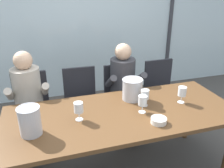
{
  "coord_description": "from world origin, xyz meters",
  "views": [
    {
      "loc": [
        -0.68,
        -1.87,
        1.92
      ],
      "look_at": [
        0.0,
        0.35,
        0.91
      ],
      "focal_mm": 38.04,
      "sensor_mm": 36.0,
      "label": 1
    }
  ],
  "objects": [
    {
      "name": "ground",
      "position": [
        0.0,
        1.0,
        0.0
      ],
      "size": [
        14.0,
        14.0,
        0.0
      ],
      "primitive_type": "plane",
      "color": "#4C4742"
    },
    {
      "name": "window_mullion_right",
      "position": [
        1.67,
        2.11,
        1.3
      ],
      "size": [
        0.06,
        0.06,
        2.6
      ],
      "primitive_type": "cube",
      "color": "#38383D",
      "rests_on": "ground"
    },
    {
      "name": "tasting_bowl",
      "position": [
        0.24,
        -0.27,
        0.78
      ],
      "size": [
        0.14,
        0.14,
        0.05
      ],
      "primitive_type": "cylinder",
      "color": "silver",
      "rests_on": "dining_table"
    },
    {
      "name": "ice_bucket_primary",
      "position": [
        0.19,
        0.24,
        0.88
      ],
      "size": [
        0.22,
        0.22,
        0.23
      ],
      "color": "#B7B7BC",
      "rests_on": "dining_table"
    },
    {
      "name": "person_beige_jumper",
      "position": [
        -0.88,
        0.74,
        0.7
      ],
      "size": [
        0.48,
        0.62,
        1.22
      ],
      "rotation": [
        0.0,
        0.0,
        0.06
      ],
      "color": "#B7AD9E",
      "rests_on": "ground"
    },
    {
      "name": "chair_center",
      "position": [
        0.29,
        0.86,
        0.53
      ],
      "size": [
        0.44,
        0.44,
        0.9
      ],
      "rotation": [
        0.0,
        0.0,
        0.0
      ],
      "color": "#232328",
      "rests_on": "ground"
    },
    {
      "name": "wine_glass_by_right_taster",
      "position": [
        0.65,
        0.01,
        0.88
      ],
      "size": [
        0.08,
        0.08,
        0.17
      ],
      "color": "silver",
      "rests_on": "dining_table"
    },
    {
      "name": "ice_bucket_secondary",
      "position": [
        -0.84,
        -0.11,
        0.88
      ],
      "size": [
        0.19,
        0.19,
        0.25
      ],
      "color": "#B7B7BC",
      "rests_on": "dining_table"
    },
    {
      "name": "wine_glass_near_bucket",
      "position": [
        -0.42,
        -0.01,
        0.88
      ],
      "size": [
        0.08,
        0.08,
        0.17
      ],
      "color": "silver",
      "rests_on": "dining_table"
    },
    {
      "name": "dining_table",
      "position": [
        0.0,
        0.0,
        0.68
      ],
      "size": [
        2.24,
        0.93,
        0.76
      ],
      "color": "brown",
      "rests_on": "ground"
    },
    {
      "name": "wine_glass_center_pour",
      "position": [
        0.18,
        -0.06,
        0.88
      ],
      "size": [
        0.08,
        0.08,
        0.17
      ],
      "color": "silver",
      "rests_on": "dining_table"
    },
    {
      "name": "chair_right_of_center",
      "position": [
        0.89,
        0.88,
        0.53
      ],
      "size": [
        0.44,
        0.44,
        0.9
      ],
      "rotation": [
        0.0,
        0.0,
        0.01
      ],
      "color": "#232328",
      "rests_on": "ground"
    },
    {
      "name": "person_charcoal_jacket",
      "position": [
        0.28,
        0.74,
        0.7
      ],
      "size": [
        0.47,
        0.62,
        1.22
      ],
      "rotation": [
        0.0,
        0.0,
        -0.04
      ],
      "color": "#38383D",
      "rests_on": "ground"
    },
    {
      "name": "chair_left_of_center",
      "position": [
        -0.25,
        0.9,
        0.53
      ],
      "size": [
        0.45,
        0.45,
        0.9
      ],
      "rotation": [
        0.0,
        0.0,
        -0.03
      ],
      "color": "#232328",
      "rests_on": "ground"
    },
    {
      "name": "window_glass_panel",
      "position": [
        0.0,
        2.13,
        1.3
      ],
      "size": [
        7.44,
        0.03,
        2.6
      ],
      "primitive_type": "cube",
      "color": "silver",
      "rests_on": "ground"
    },
    {
      "name": "wine_glass_by_left_taster",
      "position": [
        0.25,
        0.06,
        0.88
      ],
      "size": [
        0.08,
        0.08,
        0.17
      ],
      "color": "silver",
      "rests_on": "dining_table"
    },
    {
      "name": "hillside_vineyard",
      "position": [
        0.0,
        6.15,
        1.09
      ],
      "size": [
        13.44,
        2.4,
        2.17
      ],
      "primitive_type": "cube",
      "color": "#477A38",
      "rests_on": "ground"
    },
    {
      "name": "chair_near_curtain",
      "position": [
        -0.86,
        0.9,
        0.53
      ],
      "size": [
        0.46,
        0.46,
        0.9
      ],
      "rotation": [
        0.0,
        0.0,
        0.06
      ],
      "color": "#232328",
      "rests_on": "ground"
    }
  ]
}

